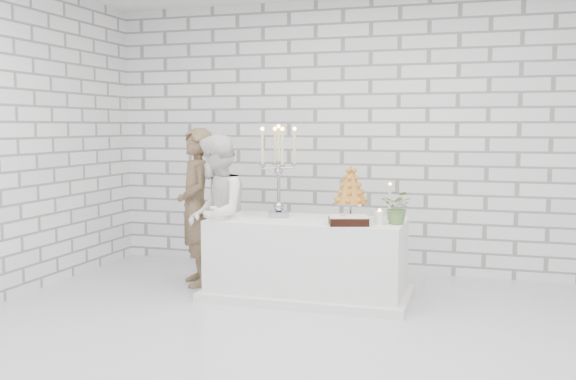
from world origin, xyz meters
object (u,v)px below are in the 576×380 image
object	(u,v)px
cake_table	(307,259)
candelabra	(279,171)
croquembouche	(351,192)
groom	(196,207)
bride	(216,215)

from	to	relation	value
cake_table	candelabra	distance (m)	0.87
candelabra	croquembouche	bearing A→B (deg)	0.10
groom	croquembouche	xyz separation A→B (m)	(1.61, -0.11, 0.21)
cake_table	candelabra	xyz separation A→B (m)	(-0.30, 0.06, 0.82)
croquembouche	groom	bearing A→B (deg)	175.97
bride	candelabra	xyz separation A→B (m)	(0.58, 0.17, 0.42)
bride	groom	bearing A→B (deg)	-143.35
candelabra	bride	bearing A→B (deg)	-163.70
groom	bride	size ratio (longest dim) A/B	1.04
groom	candelabra	xyz separation A→B (m)	(0.92, -0.11, 0.39)
groom	bride	distance (m)	0.44
cake_table	bride	bearing A→B (deg)	-172.78
candelabra	croquembouche	distance (m)	0.72
cake_table	candelabra	bearing A→B (deg)	168.93
bride	candelabra	world-z (taller)	candelabra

